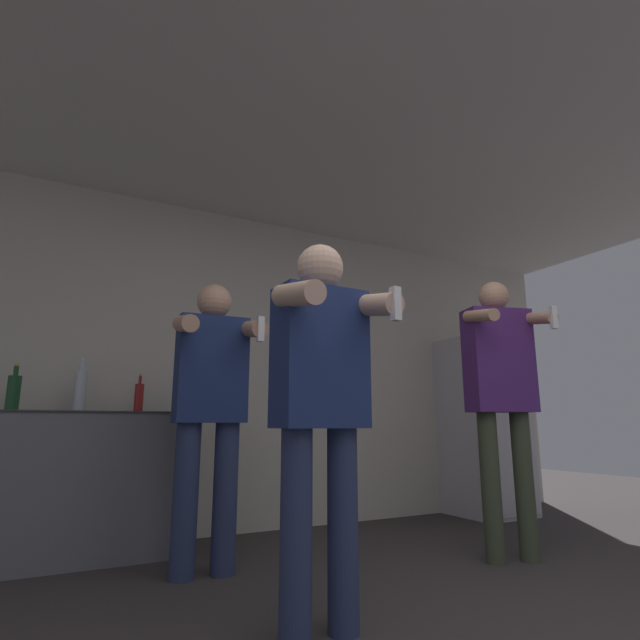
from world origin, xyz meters
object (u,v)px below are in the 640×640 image
Objects in this scene: bottle_green_wine at (139,397)px; bottle_short_whiskey at (80,389)px; person_spectator_back at (210,401)px; person_woman_foreground at (321,393)px; bottle_amber_bourbon at (13,392)px; person_man_side at (501,386)px; refrigerator at (484,425)px.

bottle_green_wine is 0.75× the size of bottle_short_whiskey.
bottle_green_wine is 0.16× the size of person_spectator_back.
bottle_green_wine is 0.16× the size of person_woman_foreground.
bottle_amber_bourbon is 0.17× the size of person_man_side.
bottle_green_wine is 1.80m from person_woman_foreground.
refrigerator reaches higher than bottle_green_wine.
person_man_side reaches higher than bottle_short_whiskey.
bottle_green_wine is at bearing 0.00° from bottle_amber_bourbon.
bottle_amber_bourbon is at bearing 154.82° from person_man_side.
person_woman_foreground is at bearing -79.29° from person_spectator_back.
bottle_amber_bourbon is 0.18× the size of person_spectator_back.
bottle_short_whiskey is (-0.37, 0.00, 0.04)m from bottle_green_wine.
person_spectator_back reaches higher than bottle_green_wine.
person_spectator_back is (0.29, -0.72, -0.05)m from bottle_green_wine.
person_spectator_back is at bearing -47.45° from bottle_short_whiskey.
person_man_side reaches higher than refrigerator.
person_man_side is at bearing -28.47° from bottle_short_whiskey.
person_woman_foreground is (0.85, -1.73, -0.09)m from bottle_short_whiskey.
refrigerator reaches higher than bottle_amber_bourbon.
bottle_short_whiskey is (0.37, 0.00, 0.03)m from bottle_amber_bourbon.
person_spectator_back is (-2.84, -0.65, 0.13)m from refrigerator.
bottle_short_whiskey is at bearing 151.53° from person_man_side.
person_woman_foreground is at bearing -147.91° from refrigerator.
bottle_short_whiskey is 2.73m from person_man_side.
person_spectator_back reaches higher than person_woman_foreground.
bottle_short_whiskey is 0.21× the size of person_spectator_back.
bottle_short_whiskey is 0.98m from person_spectator_back.
refrigerator is 5.54× the size of bottle_amber_bourbon.
bottle_amber_bourbon is 0.74m from bottle_green_wine.
refrigerator is 3.51m from bottle_short_whiskey.
bottle_amber_bourbon is at bearing 180.00° from bottle_short_whiskey.
bottle_amber_bourbon is 3.06m from person_man_side.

